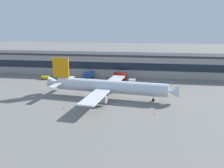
{
  "coord_description": "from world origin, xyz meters",
  "views": [
    {
      "loc": [
        15.49,
        -93.38,
        30.11
      ],
      "look_at": [
        0.28,
        5.23,
        5.0
      ],
      "focal_mm": 38.29,
      "sensor_mm": 36.0,
      "label": 1
    }
  ],
  "objects_px": {
    "stair_truck": "(89,75)",
    "traffic_cone_2": "(155,114)",
    "follow_me_car": "(45,77)",
    "airliner": "(108,87)",
    "baggage_tug": "(132,80)",
    "traffic_cone_0": "(29,103)",
    "catering_truck": "(120,76)",
    "traffic_cone_1": "(64,108)"
  },
  "relations": [
    {
      "from": "stair_truck",
      "to": "traffic_cone_2",
      "type": "height_order",
      "value": "stair_truck"
    },
    {
      "from": "follow_me_car",
      "to": "traffic_cone_2",
      "type": "bearing_deg",
      "value": -37.07
    },
    {
      "from": "airliner",
      "to": "baggage_tug",
      "type": "relative_size",
      "value": 13.89
    },
    {
      "from": "stair_truck",
      "to": "traffic_cone_0",
      "type": "xyz_separation_m",
      "value": [
        -11.59,
        -48.45,
        -1.6
      ]
    },
    {
      "from": "stair_truck",
      "to": "catering_truck",
      "type": "bearing_deg",
      "value": -9.36
    },
    {
      "from": "airliner",
      "to": "traffic_cone_1",
      "type": "bearing_deg",
      "value": -130.64
    },
    {
      "from": "airliner",
      "to": "traffic_cone_2",
      "type": "relative_size",
      "value": 101.03
    },
    {
      "from": "catering_truck",
      "to": "traffic_cone_2",
      "type": "bearing_deg",
      "value": -70.14
    },
    {
      "from": "baggage_tug",
      "to": "catering_truck",
      "type": "height_order",
      "value": "catering_truck"
    },
    {
      "from": "traffic_cone_1",
      "to": "airliner",
      "type": "bearing_deg",
      "value": 49.36
    },
    {
      "from": "stair_truck",
      "to": "traffic_cone_1",
      "type": "xyz_separation_m",
      "value": [
        3.73,
        -51.75,
        -1.62
      ]
    },
    {
      "from": "catering_truck",
      "to": "traffic_cone_2",
      "type": "relative_size",
      "value": 13.81
    },
    {
      "from": "airliner",
      "to": "catering_truck",
      "type": "xyz_separation_m",
      "value": [
        1.08,
        32.7,
        -2.53
      ]
    },
    {
      "from": "catering_truck",
      "to": "follow_me_car",
      "type": "relative_size",
      "value": 1.72
    },
    {
      "from": "catering_truck",
      "to": "follow_me_car",
      "type": "height_order",
      "value": "catering_truck"
    },
    {
      "from": "airliner",
      "to": "follow_me_car",
      "type": "bearing_deg",
      "value": 144.98
    },
    {
      "from": "baggage_tug",
      "to": "stair_truck",
      "type": "relative_size",
      "value": 0.68
    },
    {
      "from": "follow_me_car",
      "to": "stair_truck",
      "type": "bearing_deg",
      "value": 17.18
    },
    {
      "from": "traffic_cone_0",
      "to": "traffic_cone_1",
      "type": "bearing_deg",
      "value": -12.14
    },
    {
      "from": "airliner",
      "to": "follow_me_car",
      "type": "xyz_separation_m",
      "value": [
        -40.75,
        28.56,
        -3.73
      ]
    },
    {
      "from": "stair_truck",
      "to": "catering_truck",
      "type": "xyz_separation_m",
      "value": [
        18.55,
        -3.06,
        0.31
      ]
    },
    {
      "from": "catering_truck",
      "to": "traffic_cone_1",
      "type": "height_order",
      "value": "catering_truck"
    },
    {
      "from": "baggage_tug",
      "to": "stair_truck",
      "type": "height_order",
      "value": "stair_truck"
    },
    {
      "from": "airliner",
      "to": "traffic_cone_0",
      "type": "distance_m",
      "value": 32.02
    },
    {
      "from": "stair_truck",
      "to": "follow_me_car",
      "type": "relative_size",
      "value": 1.34
    },
    {
      "from": "baggage_tug",
      "to": "stair_truck",
      "type": "distance_m",
      "value": 26.46
    },
    {
      "from": "airliner",
      "to": "traffic_cone_0",
      "type": "xyz_separation_m",
      "value": [
        -29.05,
        -12.7,
        -4.45
      ]
    },
    {
      "from": "traffic_cone_0",
      "to": "traffic_cone_1",
      "type": "height_order",
      "value": "traffic_cone_0"
    },
    {
      "from": "stair_truck",
      "to": "catering_truck",
      "type": "height_order",
      "value": "catering_truck"
    },
    {
      "from": "airliner",
      "to": "traffic_cone_1",
      "type": "distance_m",
      "value": 21.55
    },
    {
      "from": "stair_truck",
      "to": "traffic_cone_2",
      "type": "xyz_separation_m",
      "value": [
        36.31,
        -52.23,
        -1.7
      ]
    },
    {
      "from": "follow_me_car",
      "to": "traffic_cone_2",
      "type": "xyz_separation_m",
      "value": [
        59.6,
        -45.03,
        -0.81
      ]
    },
    {
      "from": "follow_me_car",
      "to": "traffic_cone_2",
      "type": "relative_size",
      "value": 8.02
    },
    {
      "from": "catering_truck",
      "to": "traffic_cone_2",
      "type": "distance_m",
      "value": 52.32
    },
    {
      "from": "baggage_tug",
      "to": "follow_me_car",
      "type": "distance_m",
      "value": 48.72
    },
    {
      "from": "traffic_cone_2",
      "to": "follow_me_car",
      "type": "bearing_deg",
      "value": 142.93
    },
    {
      "from": "traffic_cone_2",
      "to": "airliner",
      "type": "bearing_deg",
      "value": 138.85
    },
    {
      "from": "airliner",
      "to": "traffic_cone_1",
      "type": "xyz_separation_m",
      "value": [
        -13.73,
        -15.99,
        -4.46
      ]
    },
    {
      "from": "follow_me_car",
      "to": "traffic_cone_0",
      "type": "relative_size",
      "value": 5.93
    },
    {
      "from": "airliner",
      "to": "baggage_tug",
      "type": "height_order",
      "value": "airliner"
    },
    {
      "from": "traffic_cone_2",
      "to": "traffic_cone_1",
      "type": "bearing_deg",
      "value": 179.16
    },
    {
      "from": "stair_truck",
      "to": "catering_truck",
      "type": "distance_m",
      "value": 18.8
    }
  ]
}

